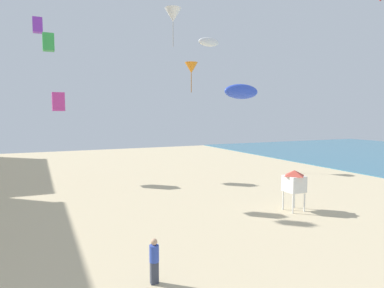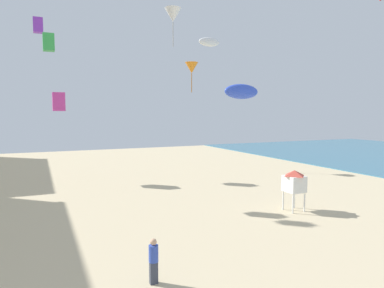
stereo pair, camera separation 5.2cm
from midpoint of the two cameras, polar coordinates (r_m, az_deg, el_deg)
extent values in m
cube|color=#383D4C|center=(12.89, -6.48, -20.72)|extent=(0.28, 0.18, 0.80)
cylinder|color=#334CB2|center=(12.60, -6.51, -17.85)|extent=(0.34, 0.34, 0.60)
sphere|color=tan|center=(12.44, -6.53, -16.06)|extent=(0.24, 0.24, 0.24)
cylinder|color=white|center=(21.70, 16.56, -9.59)|extent=(0.10, 0.10, 1.20)
cylinder|color=white|center=(22.29, 18.33, -9.25)|extent=(0.10, 0.10, 1.20)
cylinder|color=white|center=(22.36, 15.02, -9.12)|extent=(0.10, 0.10, 1.20)
cylinder|color=white|center=(22.93, 16.78, -8.81)|extent=(0.10, 0.10, 1.20)
cube|color=white|center=(22.07, 16.74, -6.42)|extent=(1.10, 1.10, 1.00)
pyramid|color=#D14C3D|center=(21.95, 16.79, -4.69)|extent=(1.10, 1.10, 0.35)
cube|color=green|center=(26.84, -23.09, 15.47)|extent=(0.76, 0.76, 1.19)
ellipsoid|color=blue|center=(23.77, 8.24, 8.73)|extent=(2.64, 0.73, 1.03)
cone|color=orange|center=(38.22, -0.16, 12.71)|extent=(1.45, 1.45, 1.18)
cylinder|color=#A75C15|center=(38.04, -0.16, 10.26)|extent=(0.08, 0.08, 2.10)
cube|color=#DB3D9E|center=(32.84, -21.62, 6.63)|extent=(1.05, 1.05, 1.65)
ellipsoid|color=white|center=(37.82, 2.80, 16.77)|extent=(2.42, 0.67, 0.94)
cone|color=white|center=(20.86, -3.30, 20.85)|extent=(0.96, 0.96, 0.78)
cylinder|color=#A4A4A4|center=(20.59, -3.29, 17.93)|extent=(0.05, 0.05, 1.39)
cube|color=purple|center=(39.02, -24.60, 17.73)|extent=(0.92, 0.92, 1.45)
camera|label=1|loc=(0.03, -90.07, -0.01)|focal=31.69mm
camera|label=2|loc=(0.03, 89.93, 0.01)|focal=31.69mm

